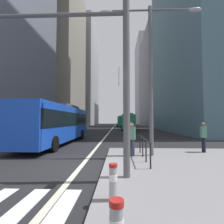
{
  "coord_description": "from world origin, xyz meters",
  "views": [
    {
      "loc": [
        1.61,
        -7.2,
        1.96
      ],
      "look_at": [
        0.18,
        28.32,
        3.76
      ],
      "focal_mm": 27.01,
      "sensor_mm": 36.0,
      "label": 1
    }
  ],
  "objects_px": {
    "city_bus_red_distant": "(121,121)",
    "city_bus_blue_oncoming": "(58,122)",
    "street_lamp_post": "(151,58)",
    "city_bus_red_receding": "(128,121)",
    "car_oncoming_mid": "(78,126)",
    "car_receding_near": "(122,123)",
    "traffic_signal_gantry": "(69,57)",
    "pedestrian_walking": "(203,136)",
    "pedestrian_waiting": "(132,137)",
    "bollard_left": "(113,180)"
  },
  "relations": [
    {
      "from": "bollard_left",
      "to": "pedestrian_walking",
      "type": "xyz_separation_m",
      "value": [
        4.98,
        6.0,
        0.49
      ]
    },
    {
      "from": "pedestrian_waiting",
      "to": "pedestrian_walking",
      "type": "relative_size",
      "value": 1.0
    },
    {
      "from": "bollard_left",
      "to": "car_oncoming_mid",
      "type": "bearing_deg",
      "value": 105.64
    },
    {
      "from": "city_bus_blue_oncoming",
      "to": "pedestrian_waiting",
      "type": "bearing_deg",
      "value": -42.39
    },
    {
      "from": "traffic_signal_gantry",
      "to": "street_lamp_post",
      "type": "height_order",
      "value": "street_lamp_post"
    },
    {
      "from": "car_receding_near",
      "to": "traffic_signal_gantry",
      "type": "xyz_separation_m",
      "value": [
        -2.89,
        -57.43,
        3.1
      ]
    },
    {
      "from": "city_bus_red_distant",
      "to": "car_oncoming_mid",
      "type": "height_order",
      "value": "city_bus_red_distant"
    },
    {
      "from": "city_bus_blue_oncoming",
      "to": "street_lamp_post",
      "type": "bearing_deg",
      "value": -36.71
    },
    {
      "from": "city_bus_red_receding",
      "to": "car_receding_near",
      "type": "relative_size",
      "value": 2.55
    },
    {
      "from": "city_bus_blue_oncoming",
      "to": "pedestrian_waiting",
      "type": "height_order",
      "value": "city_bus_blue_oncoming"
    },
    {
      "from": "car_oncoming_mid",
      "to": "pedestrian_walking",
      "type": "bearing_deg",
      "value": -57.88
    },
    {
      "from": "city_bus_red_receding",
      "to": "car_oncoming_mid",
      "type": "distance_m",
      "value": 11.18
    },
    {
      "from": "car_oncoming_mid",
      "to": "car_receding_near",
      "type": "relative_size",
      "value": 0.99
    },
    {
      "from": "pedestrian_waiting",
      "to": "traffic_signal_gantry",
      "type": "bearing_deg",
      "value": -125.39
    },
    {
      "from": "car_receding_near",
      "to": "street_lamp_post",
      "type": "height_order",
      "value": "street_lamp_post"
    },
    {
      "from": "city_bus_red_distant",
      "to": "pedestrian_waiting",
      "type": "height_order",
      "value": "city_bus_red_distant"
    },
    {
      "from": "car_oncoming_mid",
      "to": "pedestrian_walking",
      "type": "height_order",
      "value": "car_oncoming_mid"
    },
    {
      "from": "city_bus_red_distant",
      "to": "traffic_signal_gantry",
      "type": "xyz_separation_m",
      "value": [
        -2.48,
        -47.4,
        2.26
      ]
    },
    {
      "from": "pedestrian_walking",
      "to": "street_lamp_post",
      "type": "bearing_deg",
      "value": -162.56
    },
    {
      "from": "city_bus_blue_oncoming",
      "to": "street_lamp_post",
      "type": "distance_m",
      "value": 9.24
    },
    {
      "from": "street_lamp_post",
      "to": "bollard_left",
      "type": "relative_size",
      "value": 9.73
    },
    {
      "from": "street_lamp_post",
      "to": "city_bus_red_receding",
      "type": "bearing_deg",
      "value": 89.73
    },
    {
      "from": "city_bus_red_distant",
      "to": "car_receding_near",
      "type": "xyz_separation_m",
      "value": [
        0.41,
        10.03,
        -0.85
      ]
    },
    {
      "from": "city_bus_red_distant",
      "to": "car_receding_near",
      "type": "relative_size",
      "value": 2.5
    },
    {
      "from": "city_bus_blue_oncoming",
      "to": "street_lamp_post",
      "type": "xyz_separation_m",
      "value": [
        6.87,
        -5.13,
        3.45
      ]
    },
    {
      "from": "traffic_signal_gantry",
      "to": "pedestrian_walking",
      "type": "height_order",
      "value": "traffic_signal_gantry"
    },
    {
      "from": "pedestrian_walking",
      "to": "bollard_left",
      "type": "bearing_deg",
      "value": -129.69
    },
    {
      "from": "city_bus_red_distant",
      "to": "pedestrian_walking",
      "type": "relative_size",
      "value": 6.46
    },
    {
      "from": "street_lamp_post",
      "to": "pedestrian_walking",
      "type": "height_order",
      "value": "street_lamp_post"
    },
    {
      "from": "street_lamp_post",
      "to": "pedestrian_waiting",
      "type": "distance_m",
      "value": 4.32
    },
    {
      "from": "traffic_signal_gantry",
      "to": "pedestrian_waiting",
      "type": "height_order",
      "value": "traffic_signal_gantry"
    },
    {
      "from": "city_bus_red_receding",
      "to": "city_bus_red_distant",
      "type": "distance_m",
      "value": 17.28
    },
    {
      "from": "city_bus_blue_oncoming",
      "to": "city_bus_red_distant",
      "type": "height_order",
      "value": "same"
    },
    {
      "from": "city_bus_blue_oncoming",
      "to": "traffic_signal_gantry",
      "type": "distance_m",
      "value": 9.53
    },
    {
      "from": "city_bus_red_distant",
      "to": "bollard_left",
      "type": "distance_m",
      "value": 48.99
    },
    {
      "from": "traffic_signal_gantry",
      "to": "pedestrian_walking",
      "type": "distance_m",
      "value": 8.42
    },
    {
      "from": "street_lamp_post",
      "to": "pedestrian_walking",
      "type": "bearing_deg",
      "value": 17.44
    },
    {
      "from": "city_bus_red_distant",
      "to": "city_bus_blue_oncoming",
      "type": "bearing_deg",
      "value": -98.76
    },
    {
      "from": "traffic_signal_gantry",
      "to": "street_lamp_post",
      "type": "distance_m",
      "value": 4.96
    },
    {
      "from": "bollard_left",
      "to": "city_bus_red_distant",
      "type": "bearing_deg",
      "value": 88.89
    },
    {
      "from": "traffic_signal_gantry",
      "to": "city_bus_red_distant",
      "type": "bearing_deg",
      "value": 87.01
    },
    {
      "from": "car_receding_near",
      "to": "car_oncoming_mid",
      "type": "bearing_deg",
      "value": -103.93
    },
    {
      "from": "car_oncoming_mid",
      "to": "pedestrian_walking",
      "type": "xyz_separation_m",
      "value": [
        12.02,
        -19.14,
        0.11
      ]
    },
    {
      "from": "city_bus_blue_oncoming",
      "to": "pedestrian_walking",
      "type": "relative_size",
      "value": 6.56
    },
    {
      "from": "city_bus_red_distant",
      "to": "bollard_left",
      "type": "relative_size",
      "value": 13.41
    },
    {
      "from": "car_receding_near",
      "to": "pedestrian_walking",
      "type": "height_order",
      "value": "car_receding_near"
    },
    {
      "from": "car_receding_near",
      "to": "street_lamp_post",
      "type": "bearing_deg",
      "value": -89.49
    },
    {
      "from": "car_oncoming_mid",
      "to": "street_lamp_post",
      "type": "bearing_deg",
      "value": -66.2
    },
    {
      "from": "city_bus_blue_oncoming",
      "to": "street_lamp_post",
      "type": "relative_size",
      "value": 1.4
    },
    {
      "from": "city_bus_blue_oncoming",
      "to": "traffic_signal_gantry",
      "type": "xyz_separation_m",
      "value": [
        3.51,
        -8.57,
        2.26
      ]
    }
  ]
}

